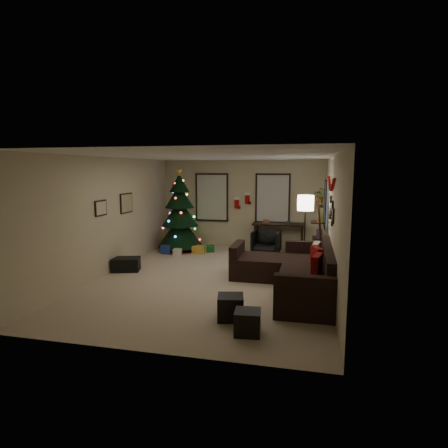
{
  "coord_description": "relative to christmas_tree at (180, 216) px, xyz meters",
  "views": [
    {
      "loc": [
        2.04,
        -7.82,
        2.42
      ],
      "look_at": [
        0.1,
        0.6,
        1.15
      ],
      "focal_mm": 29.91,
      "sensor_mm": 36.0,
      "label": 1
    }
  ],
  "objects": [
    {
      "name": "floor",
      "position": [
        1.73,
        -2.66,
        -1.04
      ],
      "size": [
        7.0,
        7.0,
        0.0
      ],
      "primitive_type": "plane",
      "color": "#BFAC90",
      "rests_on": "ground"
    },
    {
      "name": "bookshelf",
      "position": [
        4.03,
        -1.15,
        -0.17
      ],
      "size": [
        0.3,
        0.53,
        1.78
      ],
      "color": "black",
      "rests_on": "floor"
    },
    {
      "name": "wall_front",
      "position": [
        1.73,
        -6.16,
        0.31
      ],
      "size": [
        5.0,
        0.0,
        5.0
      ],
      "primitive_type": "plane",
      "rotation": [
        -1.57,
        0.0,
        0.0
      ],
      "color": "beige",
      "rests_on": "floor"
    },
    {
      "name": "presents",
      "position": [
        0.24,
        -0.32,
        -0.92
      ],
      "size": [
        1.5,
        1.01,
        0.28
      ],
      "rotation": [
        0.0,
        0.0,
        -0.17
      ],
      "color": "gold",
      "rests_on": "floor"
    },
    {
      "name": "floor_lamp",
      "position": [
        3.68,
        -1.51,
        0.48
      ],
      "size": [
        0.38,
        0.38,
        1.82
      ],
      "rotation": [
        0.0,
        0.0,
        -0.15
      ],
      "color": "black",
      "rests_on": "floor"
    },
    {
      "name": "ceiling",
      "position": [
        1.73,
        -2.66,
        1.66
      ],
      "size": [
        7.0,
        7.0,
        0.0
      ],
      "primitive_type": "plane",
      "rotation": [
        3.14,
        0.0,
        0.0
      ],
      "color": "white",
      "rests_on": "floor"
    },
    {
      "name": "stocking_left",
      "position": [
        1.59,
        0.78,
        0.37
      ],
      "size": [
        0.2,
        0.05,
        0.36
      ],
      "color": "#990F0C",
      "rests_on": "wall_back"
    },
    {
      "name": "art_map",
      "position": [
        -0.75,
        -1.88,
        0.54
      ],
      "size": [
        0.04,
        0.6,
        0.5
      ],
      "color": "black",
      "rests_on": "wall_left"
    },
    {
      "name": "wall_left",
      "position": [
        -0.77,
        -2.66,
        0.31
      ],
      "size": [
        0.0,
        7.0,
        7.0
      ],
      "primitive_type": "plane",
      "rotation": [
        1.57,
        0.0,
        1.57
      ],
      "color": "beige",
      "rests_on": "floor"
    },
    {
      "name": "potted_plant",
      "position": [
        4.03,
        -0.69,
        0.78
      ],
      "size": [
        0.5,
        0.45,
        0.51
      ],
      "primitive_type": "imported",
      "rotation": [
        0.0,
        0.0,
        0.12
      ],
      "color": "#4C4C4C",
      "rests_on": "bookshelf"
    },
    {
      "name": "christmas_tree",
      "position": [
        0.0,
        0.0,
        0.0
      ],
      "size": [
        1.34,
        1.34,
        2.5
      ],
      "rotation": [
        0.0,
        0.0,
        0.03
      ],
      "color": "black",
      "rests_on": "floor"
    },
    {
      "name": "pillow_red_b",
      "position": [
        3.94,
        -2.86,
        -0.4
      ],
      "size": [
        0.25,
        0.46,
        0.44
      ],
      "primitive_type": "cube",
      "rotation": [
        0.0,
        0.0,
        0.32
      ],
      "color": "maroon",
      "rests_on": "sofa"
    },
    {
      "name": "window_back_left",
      "position": [
        0.78,
        0.81,
        0.51
      ],
      "size": [
        1.05,
        0.06,
        1.5
      ],
      "color": "#728CB2",
      "rests_on": "wall_back"
    },
    {
      "name": "ottoman_near",
      "position": [
        2.57,
        -4.81,
        -0.84
      ],
      "size": [
        0.49,
        0.49,
        0.4
      ],
      "primitive_type": "cube",
      "rotation": [
        0.0,
        0.0,
        0.2
      ],
      "color": "black",
      "rests_on": "floor"
    },
    {
      "name": "wall_right",
      "position": [
        4.23,
        -2.66,
        0.31
      ],
      "size": [
        0.0,
        7.0,
        7.0
      ],
      "primitive_type": "plane",
      "rotation": [
        1.57,
        0.0,
        -1.57
      ],
      "color": "beige",
      "rests_on": "floor"
    },
    {
      "name": "stocking_right",
      "position": [
        1.92,
        0.78,
        0.51
      ],
      "size": [
        0.2,
        0.05,
        0.36
      ],
      "color": "#990F0C",
      "rests_on": "wall_back"
    },
    {
      "name": "gallery",
      "position": [
        4.21,
        -2.73,
        0.54
      ],
      "size": [
        0.03,
        1.25,
        0.54
      ],
      "color": "black",
      "rests_on": "wall_right"
    },
    {
      "name": "pillow_cream",
      "position": [
        3.94,
        -2.36,
        -0.41
      ],
      "size": [
        0.18,
        0.46,
        0.45
      ],
      "primitive_type": "cube",
      "rotation": [
        0.0,
        0.0,
        -0.13
      ],
      "color": "beige",
      "rests_on": "sofa"
    },
    {
      "name": "sofa",
      "position": [
        3.53,
        -2.95,
        -0.73
      ],
      "size": [
        2.16,
        3.12,
        0.94
      ],
      "color": "black",
      "rests_on": "floor"
    },
    {
      "name": "window_back_right",
      "position": [
        2.68,
        0.81,
        0.51
      ],
      "size": [
        1.05,
        0.06,
        1.5
      ],
      "color": "#728CB2",
      "rests_on": "wall_back"
    },
    {
      "name": "ottoman_far",
      "position": [
        2.93,
        -5.3,
        -0.86
      ],
      "size": [
        0.41,
        0.41,
        0.36
      ],
      "primitive_type": "cube",
      "rotation": [
        0.0,
        0.0,
        0.1
      ],
      "color": "black",
      "rests_on": "floor"
    },
    {
      "name": "desk",
      "position": [
        2.9,
        0.56,
        -0.3
      ],
      "size": [
        1.55,
        0.55,
        0.84
      ],
      "color": "black",
      "rests_on": "floor"
    },
    {
      "name": "pillow_red_a",
      "position": [
        3.94,
        -3.61,
        -0.4
      ],
      "size": [
        0.22,
        0.48,
        0.46
      ],
      "primitive_type": "cube",
      "rotation": [
        0.0,
        0.0,
        -0.22
      ],
      "color": "maroon",
      "rests_on": "sofa"
    },
    {
      "name": "garland",
      "position": [
        4.18,
        -2.68,
        1.1
      ],
      "size": [
        0.08,
        1.9,
        0.3
      ],
      "primitive_type": null,
      "color": "#A5140C",
      "rests_on": "wall_right"
    },
    {
      "name": "desk_chair",
      "position": [
        2.61,
        -0.09,
        -0.68
      ],
      "size": [
        0.74,
        0.7,
        0.72
      ],
      "primitive_type": "imported",
      "rotation": [
        0.0,
        0.0,
        -0.07
      ],
      "color": "black",
      "rests_on": "floor"
    },
    {
      "name": "storage_bin",
      "position": [
        -0.48,
        -2.52,
        -0.88
      ],
      "size": [
        0.73,
        0.59,
        0.32
      ],
      "primitive_type": "cube",
      "rotation": [
        0.0,
        0.0,
        0.29
      ],
      "color": "black",
      "rests_on": "floor"
    },
    {
      "name": "art_abstract",
      "position": [
        -0.75,
        -3.07,
        0.53
      ],
      "size": [
        0.04,
        0.45,
        0.35
      ],
      "color": "black",
      "rests_on": "wall_left"
    },
    {
      "name": "wall_back",
      "position": [
        1.73,
        0.84,
        0.31
      ],
      "size": [
        5.0,
        0.0,
        5.0
      ],
      "primitive_type": "plane",
      "rotation": [
        1.57,
        0.0,
        0.0
      ],
      "color": "beige",
      "rests_on": "floor"
    },
    {
      "name": "window_right_wall",
      "position": [
        4.2,
        -0.11,
        0.46
      ],
      "size": [
        0.06,
        0.9,
        1.3
      ],
      "color": "#728CB2",
      "rests_on": "wall_right"
    }
  ]
}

